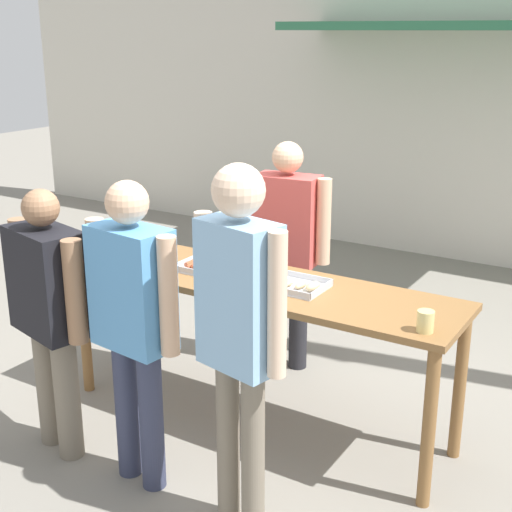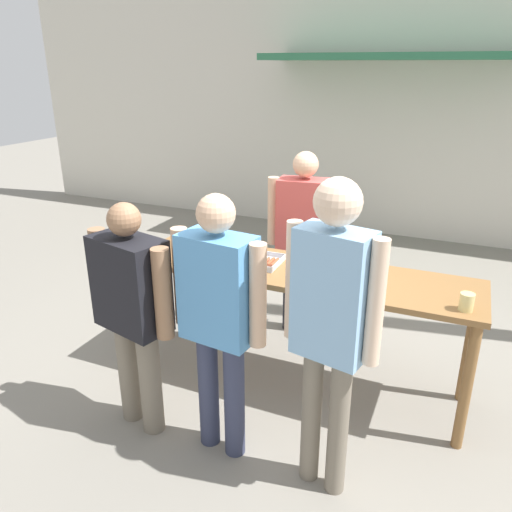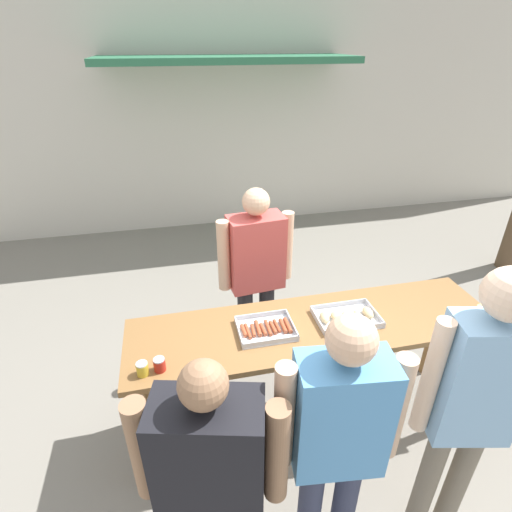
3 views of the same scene
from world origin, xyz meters
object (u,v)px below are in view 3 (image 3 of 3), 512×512
Objects in this scene: beer_cup at (482,314)px; person_customer_holding_hotdog at (211,473)px; person_customer_waiting_in_line at (338,433)px; condiment_jar_mustard at (142,369)px; person_server_behind_table at (256,266)px; food_tray_sausages at (266,329)px; food_tray_buns at (346,317)px; condiment_jar_ketchup at (160,365)px; person_customer_with_cup at (473,397)px.

person_customer_holding_hotdog is at bearing -160.99° from beer_cup.
person_customer_waiting_in_line reaches higher than beer_cup.
condiment_jar_mustard is 0.76× the size of beer_cup.
person_server_behind_table is 1.76m from person_customer_holding_hotdog.
person_customer_holding_hotdog reaches higher than food_tray_sausages.
person_server_behind_table reaches higher than condiment_jar_mustard.
person_customer_waiting_in_line is at bearing -116.41° from food_tray_buns.
person_customer_waiting_in_line is at bearing -153.61° from beer_cup.
beer_cup is (1.45, -0.21, 0.04)m from food_tray_sausages.
food_tray_sausages is 3.36× the size of beer_cup.
person_server_behind_table is (0.79, 0.99, -0.01)m from condiment_jar_ketchup.
condiment_jar_mustard is at bearing -179.78° from beer_cup.
condiment_jar_mustard is (-1.34, -0.22, 0.02)m from food_tray_buns.
person_server_behind_table is at bearing 143.52° from beer_cup.
person_server_behind_table reaches higher than beer_cup.
person_customer_waiting_in_line is at bearing -38.79° from condiment_jar_ketchup.
person_customer_waiting_in_line reaches higher than person_customer_holding_hotdog.
person_customer_holding_hotdog is 0.86× the size of person_customer_with_cup.
condiment_jar_mustard is 1.34m from person_server_behind_table.
person_customer_holding_hotdog is 0.61m from person_customer_waiting_in_line.
person_customer_with_cup is (0.81, -0.90, 0.16)m from food_tray_sausages.
person_server_behind_table is at bearing -82.18° from person_customer_waiting_in_line.
person_customer_with_cup reaches higher than condiment_jar_ketchup.
person_server_behind_table is at bearing -95.01° from person_customer_holding_hotdog.
condiment_jar_ketchup reaches higher than food_tray_sausages.
person_customer_waiting_in_line is (0.82, -0.66, 0.01)m from condiment_jar_ketchup.
person_server_behind_table reaches higher than food_tray_sausages.
condiment_jar_ketchup is 1.05m from person_customer_waiting_in_line.
person_customer_with_cup is at bearing -176.22° from person_customer_waiting_in_line.
person_server_behind_table reaches higher than food_tray_buns.
person_customer_waiting_in_line is (0.13, -0.87, 0.04)m from food_tray_sausages.
food_tray_buns is at bearing -109.53° from person_customer_waiting_in_line.
food_tray_sausages is at bearing -104.37° from person_server_behind_table.
person_customer_waiting_in_line is at bearing 9.36° from person_customer_with_cup.
person_customer_holding_hotdog is (-1.04, -0.88, -0.05)m from food_tray_buns.
beer_cup is 0.07× the size of person_customer_holding_hotdog.
person_customer_waiting_in_line reaches higher than food_tray_sausages.
beer_cup is at bearing -146.71° from person_customer_holding_hotdog.
person_customer_with_cup is at bearing -75.06° from food_tray_buns.
person_server_behind_table is (-1.34, 0.99, -0.02)m from beer_cup.
condiment_jar_ketchup is at bearing -31.91° from person_customer_waiting_in_line.
condiment_jar_ketchup is at bearing -135.14° from person_server_behind_table.
person_customer_waiting_in_line is (-0.67, 0.04, -0.12)m from person_customer_with_cup.
beer_cup is at bearing -146.73° from person_customer_waiting_in_line.
person_customer_waiting_in_line is at bearing -35.21° from condiment_jar_mustard.
food_tray_sausages is 0.57m from food_tray_buns.
condiment_jar_ketchup is 0.05× the size of person_server_behind_table.
person_customer_waiting_in_line is (0.03, -1.65, 0.02)m from person_server_behind_table.
food_tray_buns is at bearing 9.39° from condiment_jar_mustard.
condiment_jar_mustard is 0.05× the size of person_customer_with_cup.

